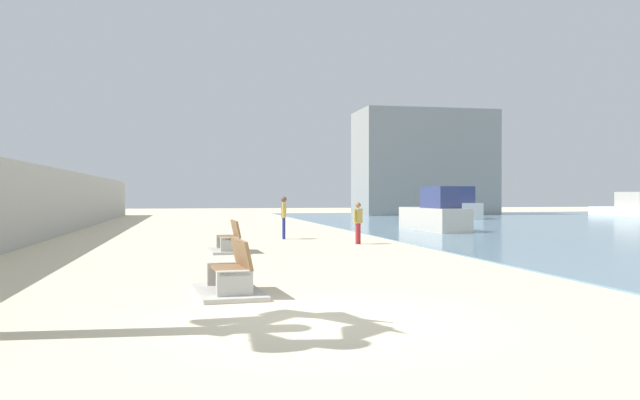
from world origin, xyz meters
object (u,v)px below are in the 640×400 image
object	(u,v)px
bench_far	(229,244)
boat_mid_bay	(456,207)
person_walking	(358,220)
boat_far_right	(628,207)
person_standing	(284,214)
boat_far_left	(435,214)
bench_near	(230,281)

from	to	relation	value
bench_far	boat_mid_bay	distance (m)	30.34
bench_far	person_walking	size ratio (longest dim) A/B	1.43
boat_far_right	person_standing	bearing A→B (deg)	-145.65
person_walking	boat_far_left	xyz separation A→B (m)	(5.77, 7.17, -0.03)
bench_far	boat_far_left	xyz separation A→B (m)	(10.52, 9.51, 0.59)
bench_near	person_standing	size ratio (longest dim) A/B	1.28
bench_near	person_walking	bearing A→B (deg)	64.27
bench_near	person_walking	xyz separation A→B (m)	(5.27, 10.93, 0.62)
boat_mid_bay	person_walking	bearing A→B (deg)	-121.20
boat_mid_bay	boat_far_left	bearing A→B (deg)	-116.99
bench_far	boat_far_left	bearing A→B (deg)	42.09
bench_near	boat_far_right	xyz separation A→B (m)	(35.25, 36.07, 0.52)
bench_near	boat_far_left	world-z (taller)	boat_far_left
bench_far	boat_far_right	size ratio (longest dim) A/B	0.35
person_walking	boat_far_left	distance (m)	9.21
bench_near	bench_far	xyz separation A→B (m)	(0.52, 8.59, 0.00)
boat_mid_bay	boat_far_right	distance (m)	16.95
person_standing	person_walking	bearing A→B (deg)	-54.33
bench_far	boat_far_right	xyz separation A→B (m)	(34.74, 27.47, 0.52)
boat_far_left	boat_far_right	size ratio (longest dim) A/B	0.90
boat_far_right	bench_near	bearing A→B (deg)	-134.35
person_standing	boat_mid_bay	size ratio (longest dim) A/B	0.34
boat_far_right	boat_far_left	bearing A→B (deg)	-143.43
bench_near	person_walking	size ratio (longest dim) A/B	1.45
bench_near	person_walking	world-z (taller)	person_walking
boat_far_left	boat_mid_bay	bearing A→B (deg)	63.01
bench_near	bench_far	bearing A→B (deg)	86.57
person_standing	boat_far_right	xyz separation A→B (m)	(32.22, 22.02, -0.25)
person_walking	boat_far_right	bearing A→B (deg)	39.97
bench_near	boat_mid_bay	size ratio (longest dim) A/B	0.44
person_walking	boat_mid_bay	distance (m)	25.74
boat_mid_bay	bench_near	bearing A→B (deg)	-119.45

